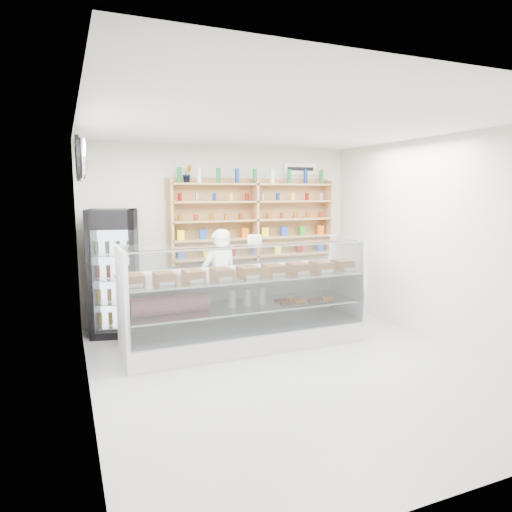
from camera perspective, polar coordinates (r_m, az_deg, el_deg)
name	(u,v)px	position (r m, az deg, el deg)	size (l,w,h in m)	color
room	(293,250)	(5.23, 4.71, 0.78)	(5.00, 5.00, 5.00)	#B0B0B5
display_counter	(245,318)	(6.19, -1.35, -7.71)	(3.23, 0.96, 1.40)	white
shop_worker	(220,281)	(6.72, -4.55, -3.11)	(0.56, 0.37, 1.53)	silver
drinks_cooler	(114,272)	(6.86, -17.29, -1.95)	(0.78, 0.77, 1.82)	black
wall_shelving	(255,220)	(7.54, -0.14, 4.50)	(2.84, 0.28, 1.33)	#AC7851
potted_plant	(188,174)	(7.17, -8.56, 10.12)	(0.15, 0.12, 0.27)	#1E6626
security_mirror	(82,158)	(5.82, -20.91, 11.37)	(0.15, 0.50, 0.50)	silver
wall_sign	(300,169)	(8.04, 5.53, 10.78)	(0.62, 0.03, 0.20)	white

